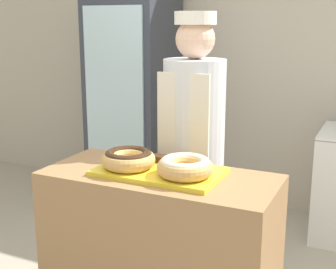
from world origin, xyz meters
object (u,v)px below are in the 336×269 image
brownie_back_right (182,161)px  baker_person (193,151)px  serving_tray (159,172)px  donut_chocolate_glaze (128,158)px  donut_light_glaze (185,166)px  brownie_back_left (159,158)px  beverage_fridge (133,98)px

brownie_back_right → baker_person: size_ratio=0.04×
serving_tray → brownie_back_right: 0.14m
brownie_back_right → serving_tray: bearing=-117.9°
donut_chocolate_glaze → donut_light_glaze: same height
serving_tray → brownie_back_left: (-0.07, 0.12, 0.03)m
serving_tray → brownie_back_right: size_ratio=8.82×
donut_chocolate_glaze → beverage_fridge: 2.02m
brownie_back_left → baker_person: (0.04, 0.38, -0.05)m
brownie_back_right → baker_person: (-0.09, 0.38, -0.05)m
brownie_back_left → donut_light_glaze: bearing=-36.4°
brownie_back_right → baker_person: 0.40m
brownie_back_right → baker_person: baker_person is taller
brownie_back_left → brownie_back_right: size_ratio=1.00×
brownie_back_right → beverage_fridge: size_ratio=0.04×
serving_tray → brownie_back_left: size_ratio=8.82×
brownie_back_left → serving_tray: bearing=-62.1°
serving_tray → brownie_back_left: bearing=117.9°
donut_light_glaze → brownie_back_right: size_ratio=3.86×
donut_chocolate_glaze → brownie_back_right: bearing=36.4°
donut_light_glaze → brownie_back_left: bearing=143.6°
donut_light_glaze → brownie_back_left: (-0.22, 0.16, -0.03)m
donut_chocolate_glaze → beverage_fridge: bearing=118.6°
donut_chocolate_glaze → brownie_back_right: (0.22, 0.16, -0.03)m
brownie_back_left → brownie_back_right: (0.13, 0.00, 0.00)m
serving_tray → donut_light_glaze: size_ratio=2.28×
donut_chocolate_glaze → baker_person: bearing=76.8°
beverage_fridge → donut_chocolate_glaze: bearing=-61.4°
serving_tray → beverage_fridge: 2.06m
serving_tray → donut_chocolate_glaze: donut_chocolate_glaze is taller
donut_chocolate_glaze → donut_light_glaze: size_ratio=1.00×
donut_chocolate_glaze → baker_person: (0.13, 0.55, -0.08)m
serving_tray → donut_light_glaze: bearing=-13.8°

